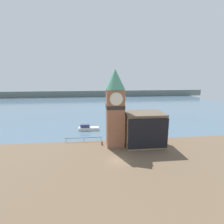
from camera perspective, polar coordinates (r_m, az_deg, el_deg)
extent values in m
plane|color=brown|center=(38.12, 1.66, -15.63)|extent=(160.00, 160.00, 0.00)
cube|color=slate|center=(107.02, -3.77, 2.46)|extent=(160.00, 120.00, 0.00)
cube|color=slate|center=(146.31, -4.55, 6.00)|extent=(180.00, 3.00, 5.00)
cube|color=#232328|center=(48.22, -9.22, -8.33)|extent=(9.93, 0.08, 0.08)
cylinder|color=#232328|center=(48.88, -14.73, -8.96)|extent=(0.07, 0.07, 1.05)
cylinder|color=#232328|center=(48.40, -9.20, -8.92)|extent=(0.07, 0.07, 1.05)
cylinder|color=#232328|center=(48.38, -3.60, -8.79)|extent=(0.07, 0.07, 1.05)
cube|color=#935B42|center=(43.63, 0.99, -1.98)|extent=(4.24, 4.24, 14.28)
cube|color=#2D2823|center=(43.02, 1.00, 1.80)|extent=(4.36, 4.36, 0.90)
cylinder|color=tan|center=(40.55, 1.41, 4.26)|extent=(3.21, 0.12, 3.21)
cylinder|color=silver|center=(40.47, 1.43, 4.24)|extent=(2.92, 0.12, 2.92)
cylinder|color=tan|center=(43.03, 3.90, 4.68)|extent=(0.12, 3.21, 3.21)
cylinder|color=silver|center=(43.04, 4.01, 4.68)|extent=(0.12, 2.92, 2.92)
cone|color=#4C9375|center=(42.36, 1.04, 10.64)|extent=(4.88, 4.88, 4.79)
cube|color=tan|center=(45.57, 10.27, -5.68)|extent=(9.17, 7.23, 7.98)
cube|color=brown|center=(44.48, 10.47, -0.46)|extent=(9.57, 7.63, 0.50)
cube|color=black|center=(42.11, 11.75, -7.00)|extent=(9.67, 0.30, 7.34)
cube|color=silver|center=(57.85, -7.62, -5.42)|extent=(6.59, 2.30, 0.94)
cube|color=navy|center=(57.66, -8.81, -4.51)|extent=(2.92, 1.53, 1.00)
cylinder|color=#2D2D33|center=(45.84, -3.30, -10.24)|extent=(0.35, 0.35, 0.69)
sphere|color=#2D2D33|center=(45.72, -3.31, -9.84)|extent=(0.37, 0.37, 0.37)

